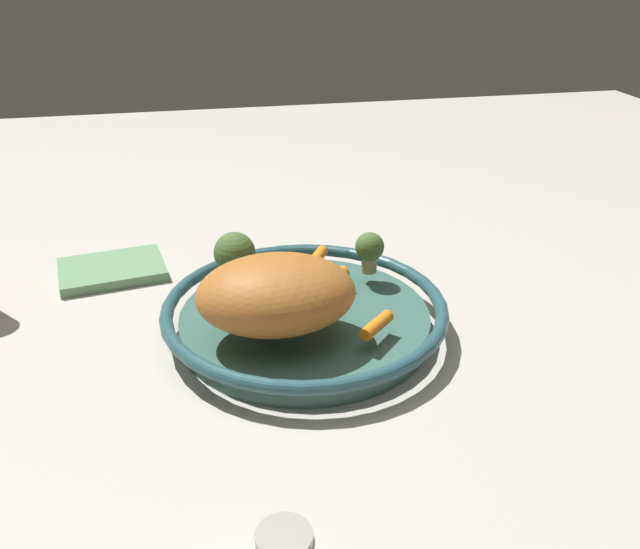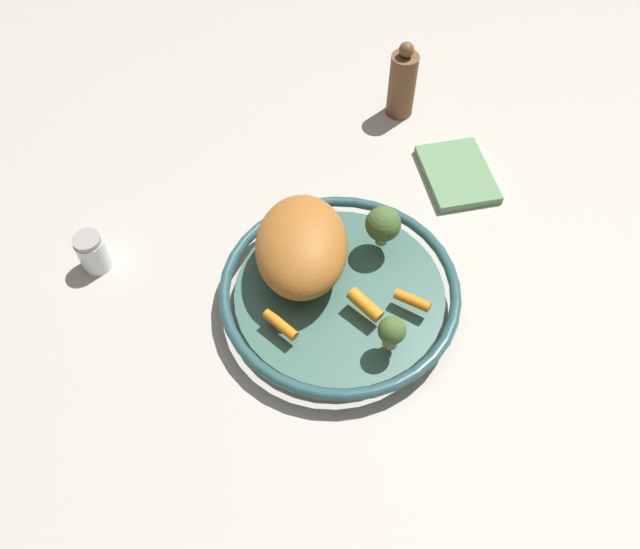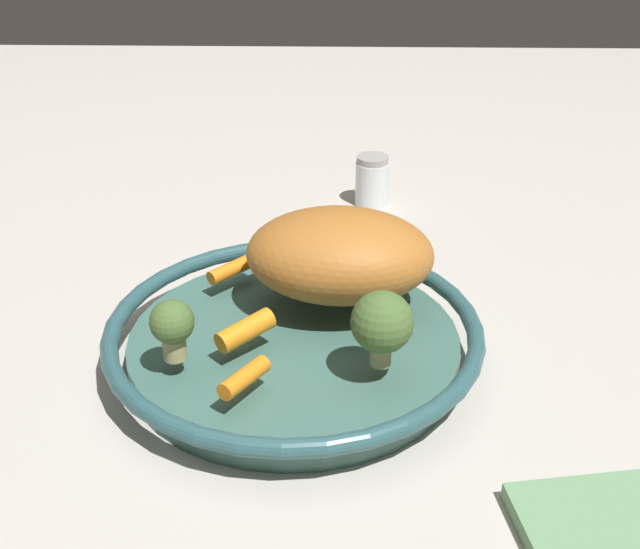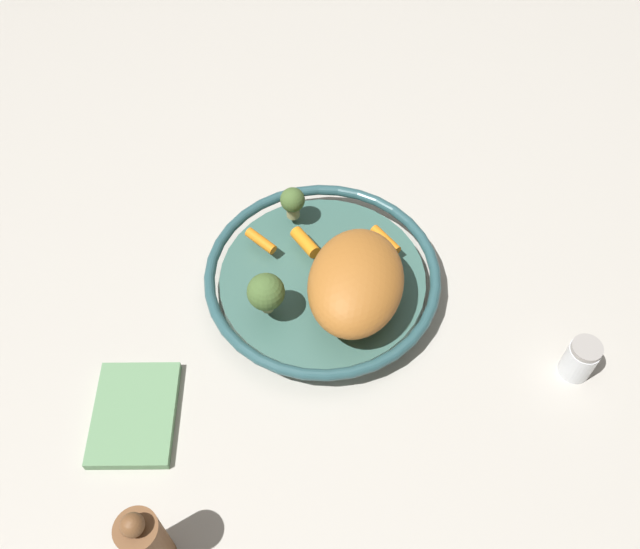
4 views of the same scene
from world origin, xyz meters
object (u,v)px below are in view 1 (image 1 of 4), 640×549
at_px(serving_bowl, 305,316).
at_px(broccoli_floret_large, 370,249).
at_px(baby_carrot_left, 377,325).
at_px(broccoli_floret_edge, 235,254).
at_px(baby_carrot_right, 316,259).
at_px(roast_chicken_piece, 276,294).
at_px(dish_towel, 112,270).
at_px(baby_carrot_near_rim, 331,279).

height_order(serving_bowl, broccoli_floret_large, broccoli_floret_large).
height_order(baby_carrot_left, broccoli_floret_edge, broccoli_floret_edge).
bearing_deg(baby_carrot_right, serving_bowl, -109.23).
relative_size(roast_chicken_piece, dish_towel, 1.21).
height_order(roast_chicken_piece, broccoli_floret_edge, roast_chicken_piece).
bearing_deg(baby_carrot_near_rim, dish_towel, 147.29).
xyz_separation_m(baby_carrot_right, baby_carrot_left, (0.03, -0.18, -0.00)).
relative_size(baby_carrot_near_rim, broccoli_floret_large, 0.98).
xyz_separation_m(serving_bowl, baby_carrot_right, (0.03, 0.09, 0.03)).
xyz_separation_m(baby_carrot_right, broccoli_floret_edge, (-0.11, -0.03, 0.03)).
xyz_separation_m(roast_chicken_piece, broccoli_floret_edge, (-0.03, 0.11, -0.00)).
relative_size(serving_bowl, baby_carrot_right, 6.72).
height_order(roast_chicken_piece, baby_carrot_right, roast_chicken_piece).
xyz_separation_m(baby_carrot_left, broccoli_floret_large, (0.03, 0.14, 0.02)).
distance_m(baby_carrot_left, broccoli_floret_edge, 0.20).
height_order(baby_carrot_right, baby_carrot_left, same).
relative_size(baby_carrot_right, broccoli_floret_edge, 0.77).
bearing_deg(baby_carrot_left, roast_chicken_piece, 163.12).
relative_size(serving_bowl, roast_chicken_piece, 1.96).
height_order(baby_carrot_left, dish_towel, baby_carrot_left).
distance_m(roast_chicken_piece, broccoli_floret_edge, 0.12).
distance_m(serving_bowl, broccoli_floret_large, 0.12).
height_order(roast_chicken_piece, baby_carrot_left, roast_chicken_piece).
height_order(baby_carrot_right, dish_towel, baby_carrot_right).
distance_m(broccoli_floret_large, broccoli_floret_edge, 0.17).
bearing_deg(serving_bowl, broccoli_floret_large, 32.06).
bearing_deg(broccoli_floret_large, baby_carrot_left, -102.28).
bearing_deg(roast_chicken_piece, broccoli_floret_large, 39.23).
xyz_separation_m(serving_bowl, roast_chicken_piece, (-0.04, -0.05, 0.06)).
xyz_separation_m(baby_carrot_near_rim, baby_carrot_right, (-0.01, 0.06, -0.00)).
relative_size(baby_carrot_right, baby_carrot_left, 0.95).
bearing_deg(broccoli_floret_edge, dish_towel, 138.41).
xyz_separation_m(baby_carrot_right, dish_towel, (-0.27, 0.11, -0.04)).
bearing_deg(serving_bowl, baby_carrot_right, 70.77).
distance_m(broccoli_floret_edge, dish_towel, 0.23).
bearing_deg(baby_carrot_right, broccoli_floret_edge, -163.66).
distance_m(baby_carrot_near_rim, baby_carrot_right, 0.06).
distance_m(serving_bowl, baby_carrot_right, 0.10).
relative_size(broccoli_floret_large, broccoli_floret_edge, 0.81).
height_order(baby_carrot_right, broccoli_floret_edge, broccoli_floret_edge).
distance_m(roast_chicken_piece, baby_carrot_left, 0.11).
bearing_deg(broccoli_floret_edge, baby_carrot_right, 16.34).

